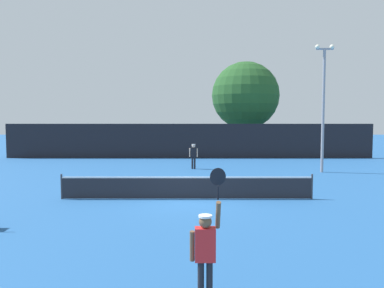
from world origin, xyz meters
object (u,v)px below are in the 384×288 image
tennis_ball (193,193)px  parked_car_mid (215,144)px  large_tree (247,96)px  parked_car_near (116,143)px  player_receiving (195,154)px  player_serving (207,246)px  light_pole (325,100)px

tennis_ball → parked_car_mid: 20.93m
large_tree → parked_car_near: 14.38m
tennis_ball → parked_car_mid: bearing=84.0°
player_receiving → tennis_ball: player_receiving is taller
player_receiving → large_tree: size_ratio=0.19×
parked_car_near → parked_car_mid: bearing=-15.3°
player_serving → tennis_ball: size_ratio=37.58×
player_receiving → tennis_ball: 8.32m
player_receiving → large_tree: bearing=-113.5°
light_pole → parked_car_near: size_ratio=1.83×
tennis_ball → parked_car_near: 23.99m
player_serving → parked_car_near: size_ratio=0.59×
parked_car_mid → player_serving: bearing=-86.3°
player_serving → light_pole: light_pole is taller
player_serving → parked_car_near: player_serving is taller
tennis_ball → parked_car_mid: parked_car_mid is taller
parked_car_near → parked_car_mid: 10.44m
parked_car_near → parked_car_mid: (10.29, -1.76, 0.00)m
tennis_ball → large_tree: bearing=75.4°
player_receiving → parked_car_mid: bearing=-99.3°
light_pole → large_tree: (-3.06, 13.21, 1.01)m
player_receiving → light_pole: 9.00m
light_pole → parked_car_mid: bearing=113.4°
player_serving → parked_car_near: (-8.38, 33.03, -0.35)m
light_pole → large_tree: bearing=103.0°
tennis_ball → large_tree: size_ratio=0.01×
large_tree → parked_car_mid: (-3.02, 0.84, -4.79)m
large_tree → parked_car_mid: bearing=164.4°
tennis_ball → light_pole: 11.58m
parked_car_near → large_tree: bearing=-16.6°
parked_car_near → player_receiving: bearing=-65.6°
parked_car_near → parked_car_mid: size_ratio=0.99×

